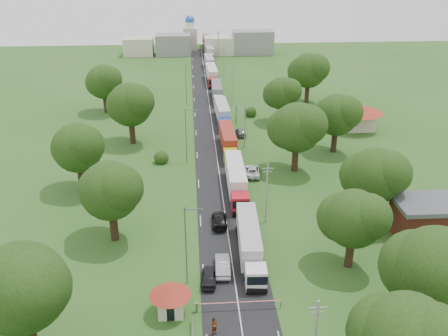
{
  "coord_description": "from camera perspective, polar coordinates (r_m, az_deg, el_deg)",
  "views": [
    {
      "loc": [
        -4.52,
        -67.11,
        35.72
      ],
      "look_at": [
        0.51,
        5.26,
        3.0
      ],
      "focal_mm": 40.0,
      "sensor_mm": 36.0,
      "label": 1
    }
  ],
  "objects": [
    {
      "name": "house_brick",
      "position": [
        71.16,
        22.08,
        -5.38
      ],
      "size": [
        8.6,
        6.6,
        5.2
      ],
      "color": "maroon",
      "rests_on": "ground"
    },
    {
      "name": "tree_2",
      "position": [
        60.14,
        14.56,
        -5.55
      ],
      "size": [
        8.0,
        8.0,
        10.1
      ],
      "color": "#382616",
      "rests_on": "ground"
    },
    {
      "name": "distant_town",
      "position": [
        180.1,
        -2.32,
        13.95
      ],
      "size": [
        52.0,
        8.0,
        8.0
      ],
      "color": "gray",
      "rests_on": "ground"
    },
    {
      "name": "car_lane_rear",
      "position": [
        69.49,
        -0.53,
        -5.95
      ],
      "size": [
        2.16,
        5.12,
        1.47
      ],
      "primitive_type": "imported",
      "rotation": [
        0.0,
        0.0,
        3.12
      ],
      "color": "black",
      "rests_on": "ground"
    },
    {
      "name": "lamp_1",
      "position": [
        87.49,
        -4.28,
        4.03
      ],
      "size": [
        2.03,
        0.22,
        10.0
      ],
      "color": "slate",
      "rests_on": "ground"
    },
    {
      "name": "boom_barrier",
      "position": [
        54.74,
        0.26,
        -15.24
      ],
      "size": [
        9.22,
        0.35,
        1.18
      ],
      "color": "slate",
      "rests_on": "ground"
    },
    {
      "name": "truck_6",
      "position": [
        157.72,
        -1.68,
        11.92
      ],
      "size": [
        2.85,
        13.58,
        3.75
      ],
      "color": "#205722",
      "rests_on": "ground"
    },
    {
      "name": "tree_1",
      "position": [
        51.71,
        23.01,
        -10.55
      ],
      "size": [
        9.6,
        9.6,
        12.05
      ],
      "color": "#382616",
      "rests_on": "ground"
    },
    {
      "name": "ground",
      "position": [
        76.16,
        -0.11,
        -3.69
      ],
      "size": [
        260.0,
        260.0,
        0.0
      ],
      "primitive_type": "plane",
      "color": "#29551C",
      "rests_on": "ground"
    },
    {
      "name": "pole_3",
      "position": [
        120.61,
        0.94,
        9.36
      ],
      "size": [
        1.6,
        0.24,
        9.0
      ],
      "color": "gray",
      "rests_on": "ground"
    },
    {
      "name": "truck_0",
      "position": [
        62.15,
        2.94,
        -8.47
      ],
      "size": [
        2.98,
        14.56,
        4.03
      ],
      "color": "white",
      "rests_on": "ground"
    },
    {
      "name": "tree_6",
      "position": [
        108.1,
        6.65,
        8.48
      ],
      "size": [
        8.0,
        8.0,
        10.1
      ],
      "color": "#382616",
      "rests_on": "ground"
    },
    {
      "name": "guard_booth",
      "position": [
        53.92,
        -6.14,
        -14.38
      ],
      "size": [
        4.4,
        4.4,
        3.45
      ],
      "color": "beige",
      "rests_on": "ground"
    },
    {
      "name": "house_cream",
      "position": [
        107.94,
        14.96,
        6.16
      ],
      "size": [
        10.08,
        10.08,
        5.8
      ],
      "color": "beige",
      "rests_on": "ground"
    },
    {
      "name": "tree_13",
      "position": [
        117.46,
        -13.6,
        9.57
      ],
      "size": [
        8.8,
        8.8,
        11.07
      ],
      "color": "#382616",
      "rests_on": "ground"
    },
    {
      "name": "tree_11",
      "position": [
        79.63,
        -16.39,
        2.28
      ],
      "size": [
        8.8,
        8.8,
        11.07
      ],
      "color": "#382616",
      "rests_on": "ground"
    },
    {
      "name": "lamp_2",
      "position": [
        120.94,
        -4.3,
        9.76
      ],
      "size": [
        2.03,
        0.22,
        10.0
      ],
      "color": "slate",
      "rests_on": "ground"
    },
    {
      "name": "car_verge_far",
      "position": [
        101.63,
        1.93,
        4.14
      ],
      "size": [
        1.98,
        4.49,
        1.5
      ],
      "primitive_type": "imported",
      "rotation": [
        0.0,
        0.0,
        3.19
      ],
      "color": "slate",
      "rests_on": "ground"
    },
    {
      "name": "car_lane_mid",
      "position": [
        60.34,
        -0.16,
        -11.07
      ],
      "size": [
        1.89,
        4.99,
        1.63
      ],
      "primitive_type": "imported",
      "rotation": [
        0.0,
        0.0,
        3.11
      ],
      "color": "#A7A9B0",
      "rests_on": "ground"
    },
    {
      "name": "info_sign",
      "position": [
        107.67,
        1.4,
        6.58
      ],
      "size": [
        0.12,
        3.1,
        4.1
      ],
      "color": "slate",
      "rests_on": "ground"
    },
    {
      "name": "pole_1",
      "position": [
        68.39,
        4.9,
        -2.81
      ],
      "size": [
        1.6,
        0.24,
        9.0
      ],
      "color": "gray",
      "rests_on": "ground"
    },
    {
      "name": "truck_1",
      "position": [
        77.5,
        1.4,
        -1.33
      ],
      "size": [
        2.72,
        15.24,
        4.22
      ],
      "color": "red",
      "rests_on": "ground"
    },
    {
      "name": "truck_8",
      "position": [
        191.2,
        -2.04,
        14.17
      ],
      "size": [
        2.63,
        14.97,
        4.15
      ],
      "color": "brown",
      "rests_on": "ground"
    },
    {
      "name": "truck_7",
      "position": [
        173.81,
        -1.69,
        13.11
      ],
      "size": [
        2.98,
        14.27,
        3.94
      ],
      "color": "silver",
      "rests_on": "ground"
    },
    {
      "name": "tree_12",
      "position": [
        97.08,
        -10.69,
        7.17
      ],
      "size": [
        9.6,
        9.6,
        12.05
      ],
      "color": "#382616",
      "rests_on": "ground"
    },
    {
      "name": "truck_3",
      "position": [
        108.91,
        -0.19,
        6.31
      ],
      "size": [
        2.85,
        14.51,
        4.01
      ],
      "color": "#183E93",
      "rests_on": "ground"
    },
    {
      "name": "road",
      "position": [
        94.26,
        -0.93,
        2.01
      ],
      "size": [
        8.0,
        200.0,
        0.04
      ],
      "primitive_type": "cube",
      "color": "black",
      "rests_on": "ground"
    },
    {
      "name": "tree_3",
      "position": [
        70.18,
        16.85,
        -0.79
      ],
      "size": [
        8.8,
        8.8,
        11.07
      ],
      "color": "#382616",
      "rests_on": "ground"
    },
    {
      "name": "tree_9",
      "position": [
        49.06,
        -22.12,
        -12.42
      ],
      "size": [
        9.6,
        9.6,
        12.05
      ],
      "color": "#382616",
      "rests_on": "ground"
    },
    {
      "name": "tree_4",
      "position": [
        84.0,
        8.32,
        4.64
      ],
      "size": [
        9.6,
        9.6,
        12.05
      ],
      "color": "#382616",
      "rests_on": "ground"
    },
    {
      "name": "truck_4",
      "position": [
        125.6,
        -0.81,
        8.71
      ],
      "size": [
        2.53,
        13.68,
        3.79
      ],
      "color": "white",
      "rests_on": "ground"
    },
    {
      "name": "lamp_0",
      "position": [
        55.95,
        -4.24,
        -8.43
      ],
      "size": [
        2.03,
        0.22,
        10.0
      ],
      "color": "slate",
      "rests_on": "ground"
    },
    {
      "name": "tree_7",
      "position": [
        123.88,
        9.61,
        10.94
      ],
      "size": [
        9.6,
        9.6,
        12.05
      ],
      "color": "#382616",
      "rests_on": "ground"
    },
    {
      "name": "car_verge_near",
      "position": [
        84.09,
        3.23,
        -0.32
      ],
      "size": [
        3.1,
        5.77,
        1.54
      ],
      "primitive_type": "imported",
      "rotation": [
        0.0,
        0.0,
        3.04
      ],
      "color": "silver",
      "rests_on": "ground"
    },
    {
      "name": "tree_5",
      "position": [
        93.73,
        12.73,
        5.97
      ],
      "size": [
        8.8,
        8.8,
        11.07
      ],
      "color": "#382616",
      "rests_on": "ground"
    },
    {
      "name": "pole_5",
      "position": [
        175.18,
        -0.65,
        14.07
      ],
      "size": [
        1.6,
        0.24,
        9.0
      ],
      "color": "gray",
      "rests_on": "ground"
    },
    {
      "name": "pole_4",
      "position": [
        147.76,
        0.0,
        12.15
      ],
      "size": [
        1.6,
        0.24,
        9.0
      ],
      "color": "gray",
      "rests_on": "ground"
    },
    {
      "name": "tree_10",
      "position": [
        64.82,
        -12.88,
        -2.46
      ],
      "size": [
        8.8,
        8.8,
        11.07
      ],
      "color": "#382616",
      "rests_on": "ground"
    },
    {
      "name": "pedestrian_booth",
      "position": [
        53.89,
        -5.34,
        -16.05
      ],
      "size": [
        1.09,
        1.15,
        1.87
      ],
      "primitive_type": "imported",
      "rotation": [
        0.0,
        0.0,
        -1.0
      ],
      "color": "gray",
      "rests_on": "ground"
    },
    {
      "name": "truck_2",
      "position": [
        93.22,
        0.46,
        3.13
      ],
      "size": [
        2.68,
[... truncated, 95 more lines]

